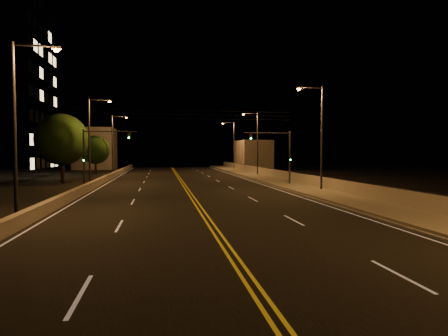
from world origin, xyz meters
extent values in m
plane|color=black|center=(0.00, 0.00, 0.00)|extent=(160.00, 160.00, 0.00)
cube|color=black|center=(0.00, 20.00, 0.01)|extent=(18.00, 120.00, 0.02)
cube|color=gray|center=(10.80, 20.00, 0.15)|extent=(3.60, 120.00, 0.30)
cube|color=gray|center=(8.93, 20.00, 0.07)|extent=(0.14, 120.00, 0.15)
cube|color=#A49989|center=(12.45, 20.00, 0.80)|extent=(0.30, 120.00, 1.00)
cube|color=#A49989|center=(-9.16, 20.00, 0.37)|extent=(0.45, 120.00, 0.73)
cube|color=gray|center=(16.50, 67.57, 2.99)|extent=(6.00, 10.00, 5.98)
cube|color=gray|center=(-16.00, 73.24, 4.30)|extent=(8.00, 8.00, 8.59)
cylinder|color=black|center=(12.45, 20.00, 1.33)|extent=(0.06, 120.00, 0.06)
cube|color=silver|center=(-8.60, 20.00, 0.02)|extent=(0.12, 116.00, 0.00)
cube|color=silver|center=(8.60, 20.00, 0.02)|extent=(0.12, 116.00, 0.00)
cube|color=gold|center=(-0.15, 20.00, 0.02)|extent=(0.12, 116.00, 0.00)
cube|color=gold|center=(0.15, 20.00, 0.02)|extent=(0.12, 116.00, 0.00)
cube|color=silver|center=(-4.50, 1.50, 0.02)|extent=(0.12, 3.00, 0.00)
cube|color=silver|center=(-4.50, 10.50, 0.02)|extent=(0.12, 3.00, 0.00)
cube|color=silver|center=(-4.50, 19.50, 0.02)|extent=(0.12, 3.00, 0.00)
cube|color=silver|center=(-4.50, 28.50, 0.02)|extent=(0.12, 3.00, 0.00)
cube|color=silver|center=(-4.50, 37.50, 0.02)|extent=(0.12, 3.00, 0.00)
cube|color=silver|center=(-4.50, 46.50, 0.02)|extent=(0.12, 3.00, 0.00)
cube|color=silver|center=(-4.50, 55.50, 0.02)|extent=(0.12, 3.00, 0.00)
cube|color=silver|center=(-4.50, 64.50, 0.02)|extent=(0.12, 3.00, 0.00)
cube|color=silver|center=(-4.50, 73.50, 0.02)|extent=(0.12, 3.00, 0.00)
cube|color=silver|center=(4.50, 1.50, 0.02)|extent=(0.12, 3.00, 0.00)
cube|color=silver|center=(4.50, 10.50, 0.02)|extent=(0.12, 3.00, 0.00)
cube|color=silver|center=(4.50, 19.50, 0.02)|extent=(0.12, 3.00, 0.00)
cube|color=silver|center=(4.50, 28.50, 0.02)|extent=(0.12, 3.00, 0.00)
cube|color=silver|center=(4.50, 37.50, 0.02)|extent=(0.12, 3.00, 0.00)
cube|color=silver|center=(4.50, 46.50, 0.02)|extent=(0.12, 3.00, 0.00)
cube|color=silver|center=(4.50, 55.50, 0.02)|extent=(0.12, 3.00, 0.00)
cube|color=silver|center=(4.50, 64.50, 0.02)|extent=(0.12, 3.00, 0.00)
cube|color=silver|center=(4.50, 73.50, 0.02)|extent=(0.12, 3.00, 0.00)
cylinder|color=#2D2D33|center=(11.80, 23.32, 4.76)|extent=(0.20, 0.20, 9.51)
cylinder|color=#2D2D33|center=(10.70, 23.32, 9.36)|extent=(2.20, 0.12, 0.12)
cube|color=#2D2D33|center=(9.60, 23.32, 9.29)|extent=(0.50, 0.25, 0.14)
sphere|color=#FF9E2D|center=(9.60, 23.32, 9.19)|extent=(0.28, 0.28, 0.28)
cylinder|color=#2D2D33|center=(11.80, 45.98, 4.76)|extent=(0.20, 0.20, 9.51)
cylinder|color=#2D2D33|center=(10.70, 45.98, 9.36)|extent=(2.20, 0.12, 0.12)
cube|color=#2D2D33|center=(9.60, 45.98, 9.29)|extent=(0.50, 0.25, 0.14)
sphere|color=#FF9E2D|center=(9.60, 45.98, 9.19)|extent=(0.28, 0.28, 0.28)
cylinder|color=#2D2D33|center=(11.80, 64.29, 4.76)|extent=(0.20, 0.20, 9.51)
cylinder|color=#2D2D33|center=(10.70, 64.29, 9.36)|extent=(2.20, 0.12, 0.12)
cube|color=#2D2D33|center=(9.60, 64.29, 9.29)|extent=(0.50, 0.25, 0.14)
sphere|color=#FF9E2D|center=(9.60, 64.29, 9.19)|extent=(0.28, 0.28, 0.28)
cylinder|color=#2D2D33|center=(-10.20, 13.35, 4.76)|extent=(0.20, 0.20, 9.51)
cylinder|color=#2D2D33|center=(-9.10, 13.35, 9.36)|extent=(2.20, 0.12, 0.12)
cube|color=#2D2D33|center=(-8.00, 13.35, 9.29)|extent=(0.50, 0.25, 0.14)
sphere|color=#FF9E2D|center=(-8.00, 13.35, 9.19)|extent=(0.28, 0.28, 0.28)
cylinder|color=#2D2D33|center=(-10.20, 34.60, 4.76)|extent=(0.20, 0.20, 9.51)
cylinder|color=#2D2D33|center=(-9.10, 34.60, 9.36)|extent=(2.20, 0.12, 0.12)
cube|color=#2D2D33|center=(-8.00, 34.60, 9.29)|extent=(0.50, 0.25, 0.14)
sphere|color=#FF9E2D|center=(-8.00, 34.60, 9.19)|extent=(0.28, 0.28, 0.28)
cylinder|color=#2D2D33|center=(-10.20, 54.24, 4.76)|extent=(0.20, 0.20, 9.51)
cylinder|color=#2D2D33|center=(-9.10, 54.24, 9.36)|extent=(2.20, 0.12, 0.12)
cube|color=#2D2D33|center=(-8.00, 54.24, 9.29)|extent=(0.50, 0.25, 0.14)
sphere|color=#FF9E2D|center=(-8.00, 54.24, 9.19)|extent=(0.28, 0.28, 0.28)
cylinder|color=#2D2D33|center=(11.00, 29.51, 2.92)|extent=(0.18, 0.18, 5.84)
cylinder|color=#2D2D33|center=(8.50, 29.51, 5.64)|extent=(5.00, 0.10, 0.10)
cube|color=black|center=(6.75, 29.51, 5.29)|extent=(0.28, 0.18, 0.80)
sphere|color=#19FF4C|center=(6.75, 29.40, 5.04)|extent=(0.14, 0.14, 0.14)
cube|color=black|center=(11.00, 29.36, 3.00)|extent=(0.22, 0.14, 0.55)
cylinder|color=#2D2D33|center=(-9.80, 29.51, 2.92)|extent=(0.18, 0.18, 5.84)
cylinder|color=#2D2D33|center=(-7.30, 29.51, 5.64)|extent=(5.00, 0.10, 0.10)
cube|color=black|center=(-5.55, 29.51, 5.29)|extent=(0.28, 0.18, 0.80)
sphere|color=#19FF4C|center=(-5.55, 29.40, 5.04)|extent=(0.14, 0.14, 0.14)
cube|color=black|center=(-9.80, 29.36, 3.00)|extent=(0.22, 0.14, 0.55)
cylinder|color=black|center=(0.00, 29.50, 7.00)|extent=(22.00, 0.03, 0.03)
cylinder|color=black|center=(0.00, 29.50, 7.40)|extent=(22.00, 0.03, 0.03)
cylinder|color=black|center=(0.00, 29.50, 7.80)|extent=(22.00, 0.03, 0.03)
cylinder|color=black|center=(-13.67, 37.06, 1.40)|extent=(0.36, 0.36, 2.80)
sphere|color=black|center=(-13.67, 37.06, 5.06)|extent=(5.91, 5.91, 5.91)
cylinder|color=black|center=(-16.10, 47.51, 1.34)|extent=(0.36, 0.36, 2.67)
sphere|color=black|center=(-16.10, 47.51, 4.82)|extent=(5.64, 5.64, 5.64)
cylinder|color=black|center=(-13.03, 55.32, 1.11)|extent=(0.36, 0.36, 2.21)
sphere|color=black|center=(-13.03, 55.32, 4.00)|extent=(4.67, 4.67, 4.67)
camera|label=1|loc=(-2.44, -8.37, 3.67)|focal=30.00mm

